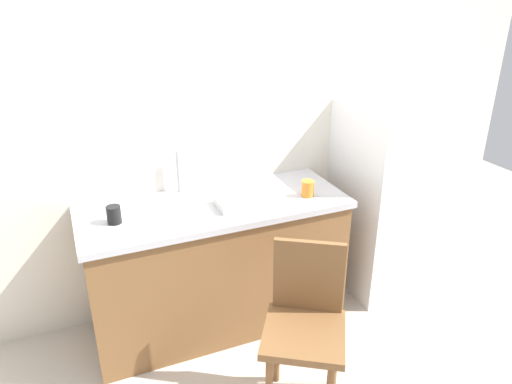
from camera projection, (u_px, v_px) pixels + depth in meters
ground_plane at (272, 383)px, 2.68m from camera, size 8.00×8.00×0.00m
back_wall at (209, 128)px, 3.03m from camera, size 4.80×0.10×2.42m
cabinet_base at (217, 267)px, 3.03m from camera, size 1.56×0.60×0.81m
countertop at (214, 206)px, 2.86m from camera, size 1.60×0.64×0.04m
faucet at (179, 171)px, 2.95m from camera, size 0.02×0.02×0.27m
refrigerator at (388, 198)px, 3.36m from camera, size 0.62×0.63×1.33m
chair at (305, 321)px, 2.39m from camera, size 0.55×0.55×0.89m
dish_tray at (240, 201)px, 2.81m from camera, size 0.28×0.20×0.05m
cup_black at (114, 215)px, 2.59m from camera, size 0.08×0.08×0.10m
cup_orange at (308, 189)px, 2.92m from camera, size 0.08×0.08×0.10m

